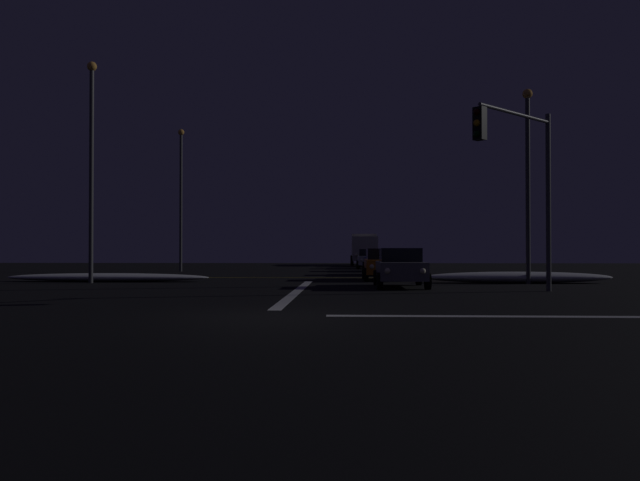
% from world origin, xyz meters
% --- Properties ---
extents(ground, '(120.00, 120.00, 0.10)m').
position_xyz_m(ground, '(0.00, 0.00, -0.05)').
color(ground, black).
extents(stop_line_north, '(0.35, 14.93, 0.01)m').
position_xyz_m(stop_line_north, '(0.00, 8.69, 0.00)').
color(stop_line_north, white).
rests_on(stop_line_north, ground).
extents(centre_line_ns, '(22.00, 0.15, 0.01)m').
position_xyz_m(centre_line_ns, '(0.00, 20.29, 0.00)').
color(centre_line_ns, yellow).
rests_on(centre_line_ns, ground).
extents(snow_bank_left_curb, '(9.65, 1.50, 0.40)m').
position_xyz_m(snow_bank_left_curb, '(-9.49, 15.58, 0.20)').
color(snow_bank_left_curb, white).
rests_on(snow_bank_left_curb, ground).
extents(snow_bank_right_curb, '(8.49, 1.50, 0.52)m').
position_xyz_m(snow_bank_right_curb, '(9.49, 15.00, 0.26)').
color(snow_bank_right_curb, white).
rests_on(snow_bank_right_curb, ground).
extents(sedan_gray, '(2.02, 4.33, 1.57)m').
position_xyz_m(sedan_gray, '(3.95, 11.55, 0.80)').
color(sedan_gray, slate).
rests_on(sedan_gray, ground).
extents(sedan_orange, '(2.02, 4.33, 1.57)m').
position_xyz_m(sedan_orange, '(3.62, 17.88, 0.80)').
color(sedan_orange, '#C66014').
rests_on(sedan_orange, ground).
extents(sedan_red, '(2.02, 4.33, 1.57)m').
position_xyz_m(sedan_red, '(4.05, 24.46, 0.80)').
color(sedan_red, maroon).
rests_on(sedan_red, ground).
extents(sedan_blue, '(2.02, 4.33, 1.57)m').
position_xyz_m(sedan_blue, '(3.96, 31.25, 0.80)').
color(sedan_blue, navy).
rests_on(sedan_blue, ground).
extents(sedan_silver, '(2.02, 4.33, 1.57)m').
position_xyz_m(sedan_silver, '(3.60, 37.64, 0.80)').
color(sedan_silver, '#B7B7BC').
rests_on(sedan_silver, ground).
extents(sedan_black, '(2.02, 4.33, 1.57)m').
position_xyz_m(sedan_black, '(3.80, 43.47, 0.80)').
color(sedan_black, black).
rests_on(sedan_black, ground).
extents(box_truck, '(2.68, 8.28, 3.08)m').
position_xyz_m(box_truck, '(3.52, 50.24, 1.71)').
color(box_truck, beige).
rests_on(box_truck, ground).
extents(traffic_signal_ne, '(3.40, 3.40, 6.43)m').
position_xyz_m(traffic_signal_ne, '(7.79, 7.79, 4.45)').
color(traffic_signal_ne, '#4C4C51').
rests_on(traffic_signal_ne, ground).
extents(streetlamp_right_near, '(0.44, 0.44, 8.63)m').
position_xyz_m(streetlamp_right_near, '(9.79, 14.29, 5.00)').
color(streetlamp_right_near, '#424247').
rests_on(streetlamp_right_near, ground).
extents(streetlamp_left_near, '(0.44, 0.44, 10.07)m').
position_xyz_m(streetlamp_left_near, '(-9.79, 14.29, 5.74)').
color(streetlamp_left_near, '#424247').
rests_on(streetlamp_left_near, ground).
extents(streetlamp_left_far, '(0.44, 0.44, 9.97)m').
position_xyz_m(streetlamp_left_far, '(-9.79, 30.29, 5.69)').
color(streetlamp_left_far, '#424247').
rests_on(streetlamp_left_far, ground).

